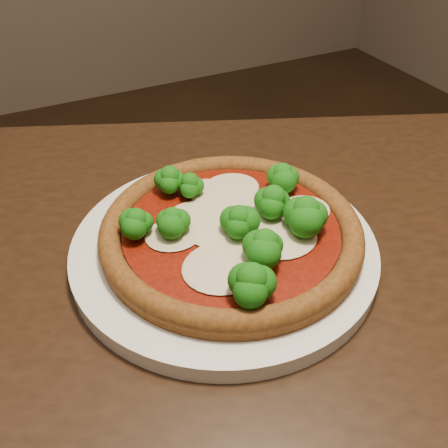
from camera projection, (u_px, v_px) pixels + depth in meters
name	position (u px, v px, depth m)	size (l,w,h in m)	color
dining_table	(294.00, 354.00, 0.55)	(1.35, 1.10, 0.75)	black
plate	(224.00, 247.00, 0.52)	(0.31, 0.31, 0.02)	silver
pizza	(233.00, 228.00, 0.50)	(0.27, 0.27, 0.06)	brown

